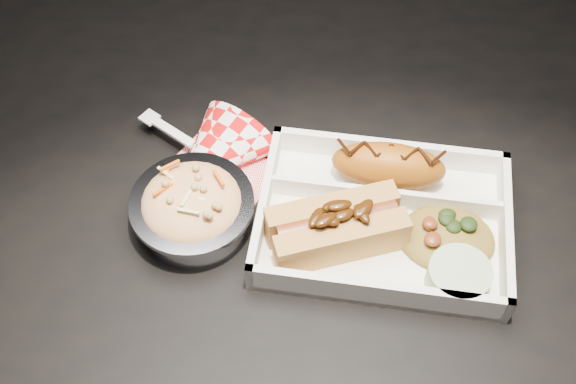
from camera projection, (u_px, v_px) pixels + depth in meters
The scene contains 8 objects.
dining_table at pixel (342, 255), 0.83m from camera, with size 1.20×0.80×0.75m.
food_tray at pixel (382, 222), 0.74m from camera, with size 0.27×0.21×0.04m.
fried_pastry at pixel (388, 166), 0.75m from camera, with size 0.12×0.05×0.05m, color #A15410.
hotdog at pixel (337, 226), 0.70m from camera, with size 0.14×0.09×0.06m.
fried_rice_mound at pixel (449, 232), 0.71m from camera, with size 0.10×0.08×0.03m, color olive.
cupcake_liner at pixel (458, 278), 0.68m from camera, with size 0.06×0.06×0.03m, color #A8C494.
foil_coleslaw_cup at pixel (192, 207), 0.72m from camera, with size 0.13×0.13×0.06m.
napkin_fork at pixel (211, 158), 0.78m from camera, with size 0.17×0.15×0.10m.
Camera 1 is at (-0.05, -0.43, 1.37)m, focal length 45.00 mm.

